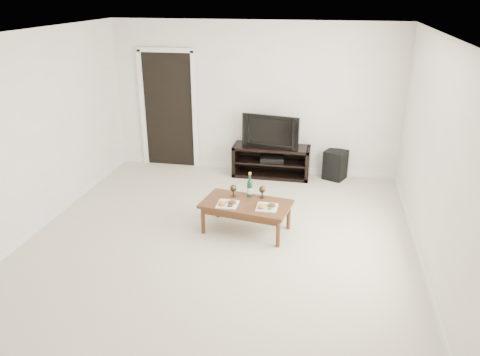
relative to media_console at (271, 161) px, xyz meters
name	(u,v)px	position (x,y,z in m)	size (l,w,h in m)	color
floor	(218,244)	(-0.36, -2.50, -0.28)	(5.50, 5.50, 0.00)	beige
back_wall	(254,99)	(-0.36, 0.27, 1.02)	(5.00, 0.04, 2.60)	white
ceiling	(213,33)	(-0.36, -2.50, 2.35)	(5.00, 5.50, 0.04)	white
doorway	(169,111)	(-1.91, 0.24, 0.75)	(0.90, 0.02, 2.05)	black
media_console	(271,161)	(0.00, 0.00, 0.00)	(1.32, 0.45, 0.55)	black
television	(272,130)	(0.00, 0.00, 0.56)	(0.99, 0.13, 0.57)	black
av_receiver	(272,159)	(0.02, -0.01, 0.05)	(0.40, 0.30, 0.08)	black
subwoofer	(335,165)	(1.10, 0.10, -0.02)	(0.34, 0.34, 0.50)	black
coffee_table	(246,217)	(-0.06, -2.06, -0.07)	(1.16, 0.63, 0.42)	#543117
plate_left	(227,203)	(-0.29, -2.18, 0.18)	(0.27, 0.27, 0.07)	white
plate_right	(267,206)	(0.23, -2.17, 0.18)	(0.27, 0.27, 0.07)	white
wine_bottle	(250,184)	(-0.06, -1.85, 0.32)	(0.07, 0.07, 0.35)	#0F3A21
goblet_left	(233,191)	(-0.28, -1.89, 0.23)	(0.09, 0.09, 0.17)	#372D1E
goblet_right	(262,192)	(0.12, -1.86, 0.23)	(0.09, 0.09, 0.17)	#372D1E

